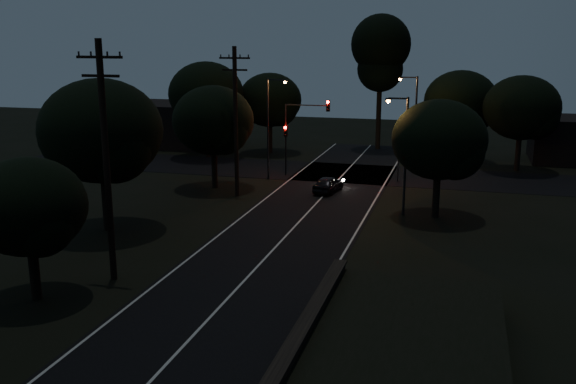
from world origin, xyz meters
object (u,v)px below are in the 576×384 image
Objects in this scene: utility_pole_far at (236,120)px; signal_mast at (306,123)px; streetlight_c at (403,148)px; utility_pole_mid at (106,159)px; tall_pine at (381,52)px; signal_right at (399,146)px; car at (328,184)px; streetlight_a at (270,122)px; signal_left at (286,141)px; streetlight_b at (413,117)px.

signal_mast is (3.09, 7.99, -1.15)m from utility_pole_far.
streetlight_c reaches higher than signal_mast.
tall_pine is at bearing 80.07° from utility_pole_mid.
signal_right reaches higher than car.
signal_right is 7.66m from signal_mast.
signal_right is (10.60, 7.99, -2.65)m from utility_pole_far.
streetlight_a is 1.07× the size of streetlight_c.
utility_pole_mid is 2.68× the size of signal_right.
car is (6.06, 19.88, -5.14)m from utility_pole_mid.
signal_left is 0.51× the size of streetlight_b.
tall_pine is at bearing 75.38° from signal_mast.
signal_left is 7.27m from car.
tall_pine is 3.80× the size of car.
streetlight_c reaches higher than car.
signal_left is 9.20m from signal_right.
signal_left is at bearing 80.06° from utility_pole_far.
utility_pole_far is 16.51m from streetlight_b.
tall_pine reaches higher than signal_right.
signal_right is 4.45m from streetlight_b.
streetlight_c is 2.12× the size of car.
signal_mast is 0.78× the size of streetlight_a.
car is at bearing -92.66° from tall_pine.
utility_pole_mid is 3.11× the size of car.
utility_pole_far is 2.56× the size of signal_right.
utility_pole_mid is 1.38× the size of streetlight_b.
streetlight_a and streetlight_b have the same top height.
utility_pole_mid reaches higher than streetlight_b.
streetlight_a is 13.72m from streetlight_c.
utility_pole_mid is 21.41m from car.
signal_left is 0.66× the size of signal_mast.
utility_pole_mid is at bearing -99.93° from tall_pine.
car is (-0.94, -20.12, -9.07)m from tall_pine.
streetlight_b is at bearing 80.00° from signal_right.
streetlight_c is at bearing 147.99° from car.
streetlight_b is (0.71, 4.01, 1.80)m from signal_right.
signal_left is 2.77m from streetlight_a.
tall_pine is 12.84m from streetlight_b.
car is at bearing -119.89° from streetlight_b.
utility_pole_far is 8.64m from signal_mast.
utility_pole_mid is 31.15m from streetlight_b.
signal_right is 0.51× the size of streetlight_a.
streetlight_c is (11.14, -8.00, -0.29)m from streetlight_a.
signal_left is at bearing -157.95° from streetlight_b.
utility_pole_far reaches higher than streetlight_c.
utility_pole_mid is 19.15m from streetlight_c.
signal_mast is at bearing 68.89° from utility_pole_far.
signal_right is at bearing -0.03° from signal_mast.
streetlight_a is (-6.31, -17.00, -5.04)m from tall_pine.
utility_pole_far reaches higher than signal_left.
utility_pole_far is 13.53m from signal_right.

